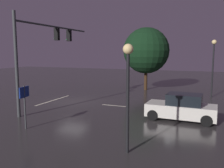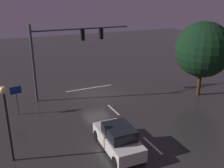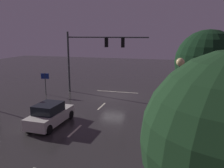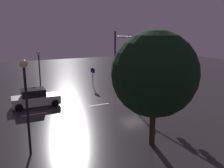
{
  "view_description": "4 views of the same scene",
  "coord_description": "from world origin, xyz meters",
  "px_view_note": "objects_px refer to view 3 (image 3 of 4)",
  "views": [
    {
      "loc": [
        17.81,
        10.98,
        4.32
      ],
      "look_at": [
        0.21,
        3.86,
        1.79
      ],
      "focal_mm": 38.57,
      "sensor_mm": 36.0,
      "label": 1
    },
    {
      "loc": [
        8.43,
        21.93,
        9.26
      ],
      "look_at": [
        -0.59,
        2.45,
        1.76
      ],
      "focal_mm": 40.95,
      "sensor_mm": 36.0,
      "label": 2
    },
    {
      "loc": [
        -6.8,
        24.37,
        6.72
      ],
      "look_at": [
        -0.68,
        2.76,
        1.94
      ],
      "focal_mm": 37.97,
      "sensor_mm": 36.0,
      "label": 3
    },
    {
      "loc": [
        -20.32,
        12.82,
        6.95
      ],
      "look_at": [
        0.27,
        2.39,
        1.85
      ],
      "focal_mm": 38.37,
      "sensor_mm": 36.0,
      "label": 4
    }
  ],
  "objects_px": {
    "traffic_signal_assembly": "(93,50)",
    "route_sign": "(45,79)",
    "tree_left_far": "(208,63)",
    "car_approaching": "(50,115)",
    "street_lamp_left_kerb": "(179,89)"
  },
  "relations": [
    {
      "from": "car_approaching",
      "to": "tree_left_far",
      "type": "relative_size",
      "value": 0.62
    },
    {
      "from": "car_approaching",
      "to": "tree_left_far",
      "type": "height_order",
      "value": "tree_left_far"
    },
    {
      "from": "traffic_signal_assembly",
      "to": "tree_left_far",
      "type": "height_order",
      "value": "tree_left_far"
    },
    {
      "from": "route_sign",
      "to": "tree_left_far",
      "type": "distance_m",
      "value": 16.92
    },
    {
      "from": "street_lamp_left_kerb",
      "to": "tree_left_far",
      "type": "height_order",
      "value": "tree_left_far"
    },
    {
      "from": "traffic_signal_assembly",
      "to": "route_sign",
      "type": "relative_size",
      "value": 3.8
    },
    {
      "from": "car_approaching",
      "to": "tree_left_far",
      "type": "distance_m",
      "value": 12.95
    },
    {
      "from": "traffic_signal_assembly",
      "to": "route_sign",
      "type": "bearing_deg",
      "value": 24.75
    },
    {
      "from": "car_approaching",
      "to": "route_sign",
      "type": "xyz_separation_m",
      "value": [
        5.18,
        -7.97,
        0.98
      ]
    },
    {
      "from": "car_approaching",
      "to": "route_sign",
      "type": "distance_m",
      "value": 9.55
    },
    {
      "from": "car_approaching",
      "to": "street_lamp_left_kerb",
      "type": "xyz_separation_m",
      "value": [
        -9.13,
        1.83,
        2.99
      ]
    },
    {
      "from": "route_sign",
      "to": "tree_left_far",
      "type": "xyz_separation_m",
      "value": [
        -16.46,
        2.79,
        2.7
      ]
    },
    {
      "from": "route_sign",
      "to": "car_approaching",
      "type": "bearing_deg",
      "value": 123.06
    },
    {
      "from": "traffic_signal_assembly",
      "to": "route_sign",
      "type": "xyz_separation_m",
      "value": [
        4.85,
        2.24,
        -3.16
      ]
    },
    {
      "from": "street_lamp_left_kerb",
      "to": "route_sign",
      "type": "xyz_separation_m",
      "value": [
        14.31,
        -9.8,
        -2.01
      ]
    }
  ]
}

